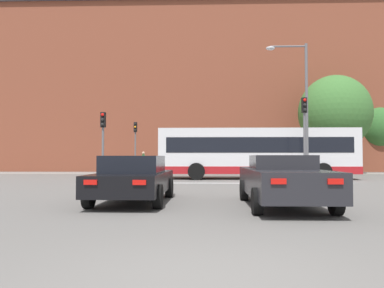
{
  "coord_description": "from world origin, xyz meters",
  "views": [
    {
      "loc": [
        0.03,
        -4.02,
        1.35
      ],
      "look_at": [
        -0.64,
        17.18,
        2.08
      ],
      "focal_mm": 35.0,
      "sensor_mm": 36.0,
      "label": 1
    }
  ],
  "objects_px": {
    "bus_crossing_lead": "(256,152)",
    "traffic_light_far_right": "(268,143)",
    "pedestrian_waiting": "(143,160)",
    "traffic_light_far_left": "(135,139)",
    "traffic_light_near_right": "(305,126)",
    "car_roadster_right": "(283,180)",
    "street_lamp_junction": "(300,97)",
    "traffic_light_near_left": "(103,135)",
    "car_saloon_left": "(134,178)"
  },
  "relations": [
    {
      "from": "car_saloon_left",
      "to": "car_roadster_right",
      "type": "bearing_deg",
      "value": -10.23
    },
    {
      "from": "traffic_light_near_right",
      "to": "traffic_light_near_left",
      "type": "bearing_deg",
      "value": -178.74
    },
    {
      "from": "traffic_light_near_right",
      "to": "traffic_light_far_right",
      "type": "xyz_separation_m",
      "value": [
        -0.21,
        9.89,
        -0.54
      ]
    },
    {
      "from": "traffic_light_near_right",
      "to": "street_lamp_junction",
      "type": "height_order",
      "value": "street_lamp_junction"
    },
    {
      "from": "traffic_light_near_right",
      "to": "street_lamp_junction",
      "type": "xyz_separation_m",
      "value": [
        0.09,
        1.29,
        1.72
      ]
    },
    {
      "from": "traffic_light_far_right",
      "to": "traffic_light_far_left",
      "type": "height_order",
      "value": "traffic_light_far_left"
    },
    {
      "from": "car_roadster_right",
      "to": "traffic_light_far_left",
      "type": "bearing_deg",
      "value": 111.38
    },
    {
      "from": "traffic_light_far_right",
      "to": "street_lamp_junction",
      "type": "bearing_deg",
      "value": -88.01
    },
    {
      "from": "car_roadster_right",
      "to": "street_lamp_junction",
      "type": "distance_m",
      "value": 12.01
    },
    {
      "from": "traffic_light_near_left",
      "to": "traffic_light_far_left",
      "type": "bearing_deg",
      "value": 91.21
    },
    {
      "from": "street_lamp_junction",
      "to": "pedestrian_waiting",
      "type": "bearing_deg",
      "value": 135.62
    },
    {
      "from": "pedestrian_waiting",
      "to": "car_saloon_left",
      "type": "bearing_deg",
      "value": -3.6
    },
    {
      "from": "traffic_light_near_right",
      "to": "traffic_light_far_left",
      "type": "xyz_separation_m",
      "value": [
        -10.87,
        10.33,
        -0.19
      ]
    },
    {
      "from": "traffic_light_near_left",
      "to": "street_lamp_junction",
      "type": "height_order",
      "value": "street_lamp_junction"
    },
    {
      "from": "traffic_light_far_left",
      "to": "car_roadster_right",
      "type": "bearing_deg",
      "value": -68.82
    },
    {
      "from": "traffic_light_near_left",
      "to": "pedestrian_waiting",
      "type": "distance_m",
      "value": 11.88
    },
    {
      "from": "traffic_light_near_right",
      "to": "pedestrian_waiting",
      "type": "distance_m",
      "value": 15.67
    },
    {
      "from": "traffic_light_far_left",
      "to": "street_lamp_junction",
      "type": "height_order",
      "value": "street_lamp_junction"
    },
    {
      "from": "traffic_light_near_right",
      "to": "pedestrian_waiting",
      "type": "bearing_deg",
      "value": 131.98
    },
    {
      "from": "traffic_light_near_left",
      "to": "traffic_light_far_right",
      "type": "distance_m",
      "value": 14.54
    },
    {
      "from": "traffic_light_near_right",
      "to": "traffic_light_near_left",
      "type": "relative_size",
      "value": 1.21
    },
    {
      "from": "car_roadster_right",
      "to": "traffic_light_far_left",
      "type": "height_order",
      "value": "traffic_light_far_left"
    },
    {
      "from": "bus_crossing_lead",
      "to": "traffic_light_far_left",
      "type": "height_order",
      "value": "traffic_light_far_left"
    },
    {
      "from": "car_saloon_left",
      "to": "traffic_light_far_right",
      "type": "xyz_separation_m",
      "value": [
        7.18,
        18.62,
        1.74
      ]
    },
    {
      "from": "bus_crossing_lead",
      "to": "pedestrian_waiting",
      "type": "relative_size",
      "value": 6.57
    },
    {
      "from": "street_lamp_junction",
      "to": "traffic_light_far_right",
      "type": "bearing_deg",
      "value": 91.99
    },
    {
      "from": "car_saloon_left",
      "to": "traffic_light_far_right",
      "type": "distance_m",
      "value": 20.03
    },
    {
      "from": "traffic_light_near_right",
      "to": "street_lamp_junction",
      "type": "relative_size",
      "value": 0.58
    },
    {
      "from": "bus_crossing_lead",
      "to": "traffic_light_near_right",
      "type": "bearing_deg",
      "value": -146.77
    },
    {
      "from": "traffic_light_far_right",
      "to": "street_lamp_junction",
      "type": "xyz_separation_m",
      "value": [
        0.3,
        -8.6,
        2.26
      ]
    },
    {
      "from": "traffic_light_near_left",
      "to": "traffic_light_far_left",
      "type": "distance_m",
      "value": 10.57
    },
    {
      "from": "bus_crossing_lead",
      "to": "traffic_light_far_right",
      "type": "bearing_deg",
      "value": -15.68
    },
    {
      "from": "traffic_light_far_left",
      "to": "traffic_light_far_right",
      "type": "bearing_deg",
      "value": -2.39
    },
    {
      "from": "traffic_light_far_right",
      "to": "traffic_light_near_left",
      "type": "bearing_deg",
      "value": -135.88
    },
    {
      "from": "bus_crossing_lead",
      "to": "traffic_light_near_left",
      "type": "distance_m",
      "value": 9.26
    },
    {
      "from": "traffic_light_near_left",
      "to": "traffic_light_far_right",
      "type": "xyz_separation_m",
      "value": [
        10.44,
        10.12,
        -0.06
      ]
    },
    {
      "from": "pedestrian_waiting",
      "to": "traffic_light_far_left",
      "type": "bearing_deg",
      "value": -32.91
    },
    {
      "from": "car_saloon_left",
      "to": "bus_crossing_lead",
      "type": "height_order",
      "value": "bus_crossing_lead"
    },
    {
      "from": "street_lamp_junction",
      "to": "pedestrian_waiting",
      "type": "xyz_separation_m",
      "value": [
        -10.49,
        10.27,
        -3.65
      ]
    },
    {
      "from": "traffic_light_far_right",
      "to": "traffic_light_far_left",
      "type": "xyz_separation_m",
      "value": [
        -10.66,
        0.45,
        0.35
      ]
    },
    {
      "from": "bus_crossing_lead",
      "to": "traffic_light_far_right",
      "type": "distance_m",
      "value": 7.01
    },
    {
      "from": "traffic_light_far_right",
      "to": "traffic_light_far_left",
      "type": "distance_m",
      "value": 10.67
    },
    {
      "from": "bus_crossing_lead",
      "to": "street_lamp_junction",
      "type": "height_order",
      "value": "street_lamp_junction"
    },
    {
      "from": "car_roadster_right",
      "to": "traffic_light_near_right",
      "type": "xyz_separation_m",
      "value": [
        3.16,
        9.56,
        2.28
      ]
    },
    {
      "from": "traffic_light_near_left",
      "to": "traffic_light_far_left",
      "type": "relative_size",
      "value": 0.89
    },
    {
      "from": "traffic_light_far_right",
      "to": "street_lamp_junction",
      "type": "distance_m",
      "value": 8.89
    },
    {
      "from": "traffic_light_far_left",
      "to": "street_lamp_junction",
      "type": "distance_m",
      "value": 14.33
    },
    {
      "from": "pedestrian_waiting",
      "to": "car_roadster_right",
      "type": "bearing_deg",
      "value": 6.89
    },
    {
      "from": "bus_crossing_lead",
      "to": "traffic_light_far_right",
      "type": "height_order",
      "value": "traffic_light_far_right"
    },
    {
      "from": "traffic_light_near_right",
      "to": "car_roadster_right",
      "type": "bearing_deg",
      "value": -108.28
    }
  ]
}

